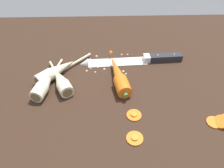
# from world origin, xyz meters

# --- Properties ---
(ground_plane) EXTENTS (1.20, 0.90, 0.04)m
(ground_plane) POSITION_xyz_m (0.00, 0.00, -0.02)
(ground_plane) COLOR #332116
(chefs_knife) EXTENTS (0.35, 0.05, 0.04)m
(chefs_knife) POSITION_xyz_m (0.06, 0.11, 0.01)
(chefs_knife) COLOR silver
(chefs_knife) RESTS_ON ground_plane
(whole_carrot) EXTENTS (0.07, 0.22, 0.04)m
(whole_carrot) POSITION_xyz_m (0.02, 0.01, 0.02)
(whole_carrot) COLOR orange
(whole_carrot) RESTS_ON ground_plane
(parsnip_front) EXTENTS (0.10, 0.17, 0.04)m
(parsnip_front) POSITION_xyz_m (-0.15, -0.01, 0.02)
(parsnip_front) COLOR beige
(parsnip_front) RESTS_ON ground_plane
(parsnip_mid_left) EXTENTS (0.16, 0.17, 0.04)m
(parsnip_mid_left) POSITION_xyz_m (-0.17, 0.04, 0.02)
(parsnip_mid_left) COLOR beige
(parsnip_mid_left) RESTS_ON ground_plane
(parsnip_mid_right) EXTENTS (0.07, 0.19, 0.04)m
(parsnip_mid_right) POSITION_xyz_m (-0.20, -0.01, 0.02)
(parsnip_mid_right) COLOR beige
(parsnip_mid_right) RESTS_ON ground_plane
(carrot_slice_stray_near) EXTENTS (0.04, 0.04, 0.01)m
(carrot_slice_stray_near) POSITION_xyz_m (0.05, -0.20, 0.00)
(carrot_slice_stray_near) COLOR orange
(carrot_slice_stray_near) RESTS_ON ground_plane
(carrot_slice_stray_mid) EXTENTS (0.04, 0.04, 0.01)m
(carrot_slice_stray_mid) POSITION_xyz_m (0.05, -0.13, 0.00)
(carrot_slice_stray_mid) COLOR orange
(carrot_slice_stray_mid) RESTS_ON ground_plane
(mince_crumbs) EXTENTS (0.15, 0.11, 0.01)m
(mince_crumbs) POSITION_xyz_m (-0.02, 0.09, 0.00)
(mince_crumbs) COLOR beige
(mince_crumbs) RESTS_ON ground_plane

